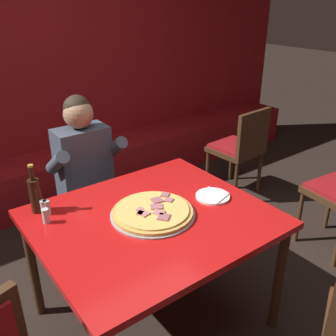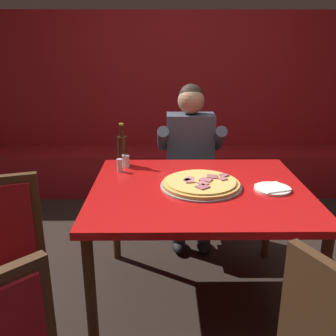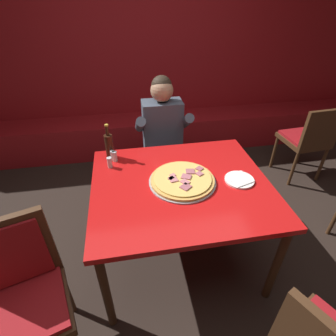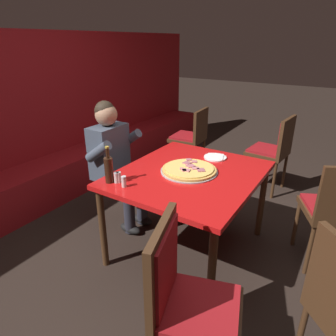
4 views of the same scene
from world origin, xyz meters
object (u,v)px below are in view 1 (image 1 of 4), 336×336
at_px(main_dining_table, 152,227).
at_px(shaker_red_pepper_flakes, 44,208).
at_px(diner_seated_blue_shirt, 89,175).
at_px(beer_bottle, 35,194).
at_px(shaker_black_pepper, 47,208).
at_px(dining_chair_by_booth, 241,145).
at_px(shaker_oregano, 46,217).
at_px(pizza, 153,212).
at_px(plate_white_paper, 213,196).

xyz_separation_m(main_dining_table, shaker_red_pepper_flakes, (-0.47, 0.38, 0.11)).
bearing_deg(main_dining_table, diner_seated_blue_shirt, 89.52).
xyz_separation_m(beer_bottle, shaker_red_pepper_flakes, (0.02, -0.05, -0.07)).
height_order(shaker_black_pepper, dining_chair_by_booth, dining_chair_by_booth).
relative_size(main_dining_table, diner_seated_blue_shirt, 0.99).
height_order(beer_bottle, shaker_oregano, beer_bottle).
relative_size(main_dining_table, shaker_black_pepper, 14.63).
bearing_deg(pizza, shaker_oregano, 151.26).
relative_size(shaker_black_pepper, diner_seated_blue_shirt, 0.07).
distance_m(shaker_oregano, dining_chair_by_booth, 2.24).
height_order(shaker_oregano, dining_chair_by_booth, dining_chair_by_booth).
distance_m(shaker_black_pepper, diner_seated_blue_shirt, 0.65).
xyz_separation_m(main_dining_table, plate_white_paper, (0.42, -0.04, 0.08)).
distance_m(shaker_red_pepper_flakes, shaker_black_pepper, 0.02).
relative_size(main_dining_table, pizza, 2.63).
xyz_separation_m(pizza, diner_seated_blue_shirt, (-0.01, 0.81, -0.08)).
relative_size(diner_seated_blue_shirt, dining_chair_by_booth, 1.40).
bearing_deg(shaker_black_pepper, beer_bottle, 119.12).
distance_m(beer_bottle, shaker_black_pepper, 0.10).
bearing_deg(pizza, shaker_red_pepper_flakes, 142.31).
height_order(shaker_oregano, diner_seated_blue_shirt, diner_seated_blue_shirt).
bearing_deg(shaker_oregano, plate_white_paper, -20.05).
relative_size(pizza, plate_white_paper, 2.28).
bearing_deg(diner_seated_blue_shirt, main_dining_table, -90.48).
height_order(main_dining_table, shaker_oregano, shaker_oregano).
xyz_separation_m(shaker_oregano, diner_seated_blue_shirt, (0.50, 0.53, -0.10)).
relative_size(pizza, diner_seated_blue_shirt, 0.38).
bearing_deg(plate_white_paper, shaker_black_pepper, 154.55).
xyz_separation_m(beer_bottle, dining_chair_by_booth, (2.15, 0.41, -0.34)).
xyz_separation_m(shaker_black_pepper, diner_seated_blue_shirt, (0.46, 0.45, -0.10)).
bearing_deg(shaker_oregano, main_dining_table, -30.24).
distance_m(pizza, beer_bottle, 0.67).
height_order(plate_white_paper, shaker_oregano, shaker_oregano).
distance_m(plate_white_paper, shaker_oregano, 0.98).
relative_size(main_dining_table, beer_bottle, 4.31).
bearing_deg(beer_bottle, shaker_red_pepper_flakes, -67.96).
relative_size(plate_white_paper, shaker_black_pepper, 2.44).
distance_m(main_dining_table, dining_chair_by_booth, 1.87).
distance_m(main_dining_table, shaker_oregano, 0.59).
bearing_deg(dining_chair_by_booth, shaker_oregano, -165.42).
xyz_separation_m(main_dining_table, shaker_black_pepper, (-0.46, 0.37, 0.11)).
bearing_deg(shaker_black_pepper, pizza, -37.64).
distance_m(pizza, shaker_oregano, 0.58).
bearing_deg(shaker_black_pepper, main_dining_table, -39.16).
xyz_separation_m(shaker_red_pepper_flakes, shaker_black_pepper, (0.01, -0.01, 0.00)).
distance_m(beer_bottle, diner_seated_blue_shirt, 0.65).
bearing_deg(pizza, main_dining_table, -138.42).
bearing_deg(dining_chair_by_booth, shaker_red_pepper_flakes, -167.68).
height_order(main_dining_table, diner_seated_blue_shirt, diner_seated_blue_shirt).
bearing_deg(plate_white_paper, beer_bottle, 152.19).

